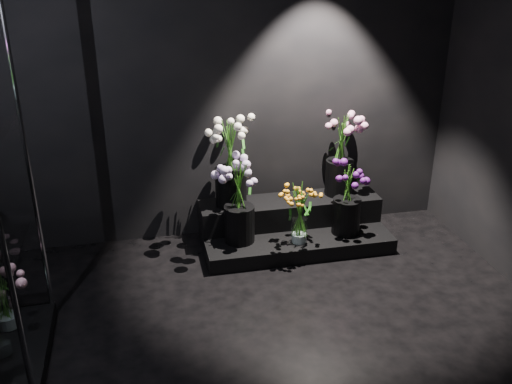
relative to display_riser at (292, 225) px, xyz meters
name	(u,v)px	position (x,y,z in m)	size (l,w,h in m)	color
floor	(283,379)	(-0.53, -1.68, -0.15)	(4.00, 4.00, 0.00)	black
wall_back	(224,78)	(-0.53, 0.32, 1.25)	(4.00, 4.00, 0.00)	black
display_riser	(292,225)	(0.00, 0.00, 0.00)	(1.59, 0.70, 0.35)	black
bouquet_orange_bells	(300,213)	(-0.02, -0.28, 0.25)	(0.32, 0.32, 0.51)	white
bouquet_lilac	(239,199)	(-0.50, -0.15, 0.37)	(0.40, 0.40, 0.69)	black
bouquet_purple	(348,196)	(0.41, -0.20, 0.32)	(0.34, 0.34, 0.61)	black
bouquet_cream_roses	(230,157)	(-0.52, 0.11, 0.64)	(0.43, 0.43, 0.75)	black
bouquet_pink_roses	(341,150)	(0.45, 0.12, 0.62)	(0.36, 0.36, 0.72)	black
bouquet_case_base_pink	(3,296)	(-2.19, -0.92, 0.19)	(0.35, 0.35, 0.44)	white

